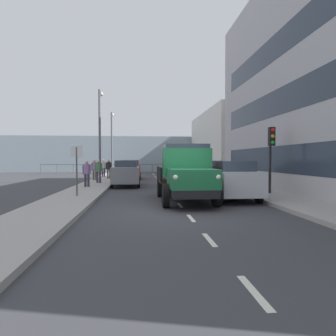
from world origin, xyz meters
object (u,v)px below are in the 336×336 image
object	(u,v)px
car_red_oppositeside_1	(130,169)
pedestrian_near_railing	(103,167)
pedestrian_by_lamp	(87,171)
car_grey_oppositeside_0	(126,173)
pedestrian_with_bag	(109,167)
car_black_kerbside_1	(205,174)
lamp_post_promenade	(100,127)
pedestrian_couple_b	(99,169)
lamp_post_far	(112,138)
traffic_light_near	(271,145)
truck_vintage_green	(186,174)
street_sign	(77,162)
pedestrian_in_dark_coat	(95,168)
car_silver_kerbside_near	(230,180)

from	to	relation	value
car_red_oppositeside_1	pedestrian_near_railing	size ratio (longest dim) A/B	2.42
car_red_oppositeside_1	pedestrian_by_lamp	size ratio (longest dim) A/B	2.51
car_grey_oppositeside_0	pedestrian_with_bag	xyz separation A→B (m)	(1.76, -5.74, 0.21)
car_black_kerbside_1	car_grey_oppositeside_0	distance (m)	5.30
car_grey_oppositeside_0	pedestrian_with_bag	distance (m)	6.01
pedestrian_with_bag	car_red_oppositeside_1	bearing A→B (deg)	-149.05
car_grey_oppositeside_0	lamp_post_promenade	xyz separation A→B (m)	(1.99, -2.08, 3.23)
pedestrian_couple_b	lamp_post_far	xyz separation A→B (m)	(0.04, -10.18, 2.92)
pedestrian_with_bag	traffic_light_near	xyz separation A→B (m)	(-9.01, 11.82, 1.37)
pedestrian_near_railing	pedestrian_with_bag	bearing A→B (deg)	106.17
truck_vintage_green	traffic_light_near	world-z (taller)	traffic_light_near
truck_vintage_green	street_sign	size ratio (longest dim) A/B	2.51
pedestrian_in_dark_coat	street_sign	size ratio (longest dim) A/B	0.72
pedestrian_near_railing	lamp_post_far	distance (m)	4.11
truck_vintage_green	pedestrian_with_bag	distance (m)	14.16
traffic_light_near	truck_vintage_green	bearing A→B (deg)	19.62
car_grey_oppositeside_0	lamp_post_far	bearing A→B (deg)	-79.88
car_silver_kerbside_near	traffic_light_near	bearing A→B (deg)	-157.88
traffic_light_near	lamp_post_promenade	distance (m)	12.43
pedestrian_by_lamp	pedestrian_in_dark_coat	distance (m)	5.63
pedestrian_couple_b	pedestrian_by_lamp	bearing A→B (deg)	84.49
car_red_oppositeside_1	street_sign	world-z (taller)	street_sign
lamp_post_promenade	street_sign	bearing A→B (deg)	90.38
car_black_kerbside_1	street_sign	xyz separation A→B (m)	(6.88, 4.27, 0.79)
car_black_kerbside_1	lamp_post_promenade	xyz separation A→B (m)	(6.93, -4.00, 3.23)
car_black_kerbside_1	car_red_oppositeside_1	xyz separation A→B (m)	(4.94, -8.73, -0.00)
truck_vintage_green	car_red_oppositeside_1	world-z (taller)	truck_vintage_green
lamp_post_far	street_sign	distance (m)	17.66
pedestrian_couple_b	car_silver_kerbside_near	bearing A→B (deg)	130.38
pedestrian_by_lamp	pedestrian_with_bag	distance (m)	7.59
lamp_post_promenade	car_silver_kerbside_near	bearing A→B (deg)	127.32
truck_vintage_green	traffic_light_near	bearing A→B (deg)	-160.38
car_red_oppositeside_1	street_sign	xyz separation A→B (m)	(1.94, 13.00, 0.79)
truck_vintage_green	pedestrian_near_railing	bearing A→B (deg)	-71.52
car_silver_kerbside_near	pedestrian_by_lamp	world-z (taller)	pedestrian_by_lamp
pedestrian_couple_b	lamp_post_promenade	world-z (taller)	lamp_post_promenade
pedestrian_in_dark_coat	lamp_post_promenade	bearing A→B (deg)	111.21
car_red_oppositeside_1	traffic_light_near	distance (m)	14.86
truck_vintage_green	car_silver_kerbside_near	xyz separation A→B (m)	(-2.11, -0.64, -0.28)
pedestrian_by_lamp	lamp_post_far	bearing A→B (deg)	-91.08
traffic_light_near	pedestrian_near_railing	bearing A→B (deg)	-56.03
truck_vintage_green	car_grey_oppositeside_0	distance (m)	8.16
pedestrian_with_bag	traffic_light_near	distance (m)	14.92
car_black_kerbside_1	pedestrian_in_dark_coat	world-z (taller)	pedestrian_in_dark_coat
car_red_oppositeside_1	street_sign	bearing A→B (deg)	81.51
pedestrian_near_railing	car_silver_kerbside_near	bearing A→B (deg)	115.83
car_black_kerbside_1	traffic_light_near	bearing A→B (deg)	119.04
car_black_kerbside_1	pedestrian_in_dark_coat	xyz separation A→B (m)	(7.59, -5.71, 0.21)
pedestrian_couple_b	pedestrian_with_bag	bearing A→B (deg)	-92.67
car_red_oppositeside_1	pedestrian_in_dark_coat	bearing A→B (deg)	48.61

